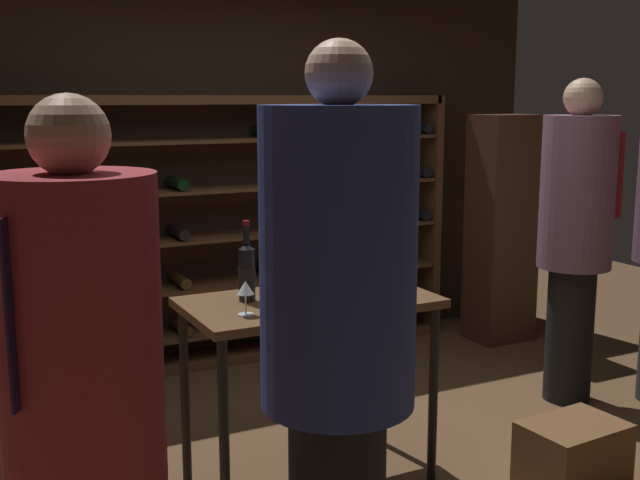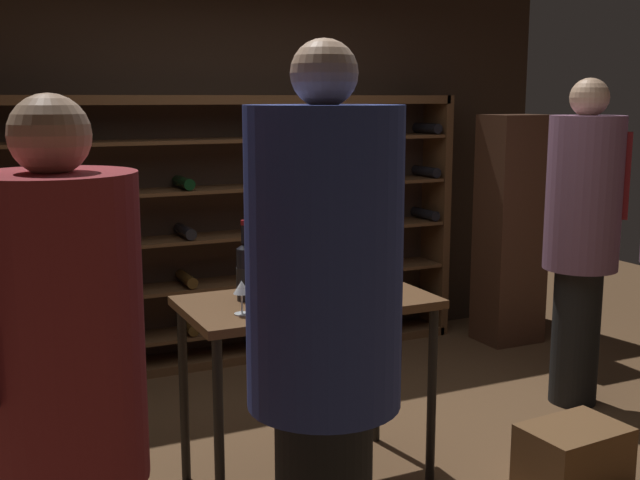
{
  "view_description": "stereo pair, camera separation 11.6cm",
  "coord_description": "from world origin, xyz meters",
  "px_view_note": "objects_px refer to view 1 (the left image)",
  "views": [
    {
      "loc": [
        -1.95,
        -3.28,
        1.83
      ],
      "look_at": [
        -0.18,
        0.18,
        1.13
      ],
      "focal_mm": 44.62,
      "sensor_mm": 36.0,
      "label": 1
    },
    {
      "loc": [
        -1.84,
        -3.33,
        1.83
      ],
      "look_at": [
        -0.18,
        0.18,
        1.13
      ],
      "focal_mm": 44.62,
      "sensor_mm": 36.0,
      "label": 2
    }
  ],
  "objects_px": {
    "person_guest_blue_shirt": "(338,331)",
    "wine_glass_stemmed_left": "(332,278)",
    "display_cabinet": "(501,229)",
    "wine_bottle_gold_foil": "(280,279)",
    "wine_crate": "(573,453)",
    "wine_rack": "(224,233)",
    "person_bystander_red_print": "(576,227)",
    "tasting_table": "(309,320)",
    "wine_bottle_amber_reserve": "(247,272)",
    "person_bystander_dark_jacket": "(83,404)",
    "wine_glass_stemmed_center": "(245,290)"
  },
  "relations": [
    {
      "from": "tasting_table",
      "to": "wine_crate",
      "type": "height_order",
      "value": "tasting_table"
    },
    {
      "from": "wine_glass_stemmed_left",
      "to": "wine_glass_stemmed_center",
      "type": "bearing_deg",
      "value": -178.76
    },
    {
      "from": "person_guest_blue_shirt",
      "to": "wine_bottle_amber_reserve",
      "type": "bearing_deg",
      "value": 160.73
    },
    {
      "from": "person_bystander_dark_jacket",
      "to": "person_bystander_red_print",
      "type": "relative_size",
      "value": 0.95
    },
    {
      "from": "tasting_table",
      "to": "wine_crate",
      "type": "relative_size",
      "value": 2.4
    },
    {
      "from": "display_cabinet",
      "to": "wine_glass_stemmed_left",
      "type": "xyz_separation_m",
      "value": [
        -2.27,
        -1.55,
        0.17
      ]
    },
    {
      "from": "tasting_table",
      "to": "wine_bottle_amber_reserve",
      "type": "distance_m",
      "value": 0.37
    },
    {
      "from": "tasting_table",
      "to": "person_bystander_red_print",
      "type": "distance_m",
      "value": 1.92
    },
    {
      "from": "person_bystander_red_print",
      "to": "wine_glass_stemmed_left",
      "type": "xyz_separation_m",
      "value": [
        -1.83,
        -0.37,
        -0.05
      ]
    },
    {
      "from": "wine_rack",
      "to": "tasting_table",
      "type": "height_order",
      "value": "wine_rack"
    },
    {
      "from": "wine_rack",
      "to": "person_guest_blue_shirt",
      "type": "height_order",
      "value": "person_guest_blue_shirt"
    },
    {
      "from": "tasting_table",
      "to": "wine_glass_stemmed_left",
      "type": "xyz_separation_m",
      "value": [
        0.05,
        -0.12,
        0.22
      ]
    },
    {
      "from": "wine_glass_stemmed_center",
      "to": "wine_glass_stemmed_left",
      "type": "height_order",
      "value": "wine_glass_stemmed_left"
    },
    {
      "from": "wine_glass_stemmed_left",
      "to": "wine_crate",
      "type": "bearing_deg",
      "value": -22.97
    },
    {
      "from": "tasting_table",
      "to": "wine_bottle_gold_foil",
      "type": "xyz_separation_m",
      "value": [
        -0.18,
        -0.07,
        0.23
      ]
    },
    {
      "from": "wine_rack",
      "to": "display_cabinet",
      "type": "xyz_separation_m",
      "value": [
        2.05,
        -0.47,
        -0.06
      ]
    },
    {
      "from": "tasting_table",
      "to": "person_guest_blue_shirt",
      "type": "relative_size",
      "value": 0.57
    },
    {
      "from": "person_bystander_dark_jacket",
      "to": "person_bystander_red_print",
      "type": "distance_m",
      "value": 3.4
    },
    {
      "from": "wine_bottle_amber_reserve",
      "to": "tasting_table",
      "type": "bearing_deg",
      "value": -17.71
    },
    {
      "from": "person_bystander_red_print",
      "to": "wine_bottle_gold_foil",
      "type": "relative_size",
      "value": 5.5
    },
    {
      "from": "person_bystander_red_print",
      "to": "display_cabinet",
      "type": "relative_size",
      "value": 1.14
    },
    {
      "from": "wine_crate",
      "to": "wine_glass_stemmed_left",
      "type": "bearing_deg",
      "value": 157.03
    },
    {
      "from": "person_bystander_dark_jacket",
      "to": "wine_bottle_gold_foil",
      "type": "height_order",
      "value": "person_bystander_dark_jacket"
    },
    {
      "from": "display_cabinet",
      "to": "wine_glass_stemmed_center",
      "type": "distance_m",
      "value": 3.11
    },
    {
      "from": "person_guest_blue_shirt",
      "to": "wine_glass_stemmed_left",
      "type": "height_order",
      "value": "person_guest_blue_shirt"
    },
    {
      "from": "wine_bottle_amber_reserve",
      "to": "wine_glass_stemmed_center",
      "type": "xyz_separation_m",
      "value": [
        -0.1,
        -0.22,
        -0.03
      ]
    },
    {
      "from": "display_cabinet",
      "to": "wine_rack",
      "type": "bearing_deg",
      "value": 167.12
    },
    {
      "from": "wine_crate",
      "to": "person_bystander_red_print",
      "type": "bearing_deg",
      "value": 47.33
    },
    {
      "from": "person_bystander_red_print",
      "to": "wine_crate",
      "type": "relative_size",
      "value": 4.05
    },
    {
      "from": "display_cabinet",
      "to": "wine_glass_stemmed_center",
      "type": "height_order",
      "value": "display_cabinet"
    },
    {
      "from": "person_bystander_dark_jacket",
      "to": "wine_bottle_amber_reserve",
      "type": "distance_m",
      "value": 1.53
    },
    {
      "from": "wine_crate",
      "to": "wine_bottle_amber_reserve",
      "type": "relative_size",
      "value": 1.29
    },
    {
      "from": "person_bystander_dark_jacket",
      "to": "person_guest_blue_shirt",
      "type": "relative_size",
      "value": 0.92
    },
    {
      "from": "wine_rack",
      "to": "person_bystander_dark_jacket",
      "type": "relative_size",
      "value": 1.86
    },
    {
      "from": "tasting_table",
      "to": "wine_rack",
      "type": "bearing_deg",
      "value": 81.71
    },
    {
      "from": "wine_bottle_gold_foil",
      "to": "wine_rack",
      "type": "bearing_deg",
      "value": 77.04
    },
    {
      "from": "display_cabinet",
      "to": "wine_glass_stemmed_left",
      "type": "distance_m",
      "value": 2.75
    },
    {
      "from": "wine_bottle_amber_reserve",
      "to": "wine_bottle_gold_foil",
      "type": "xyz_separation_m",
      "value": [
        0.1,
        -0.15,
        -0.01
      ]
    },
    {
      "from": "tasting_table",
      "to": "wine_glass_stemmed_center",
      "type": "xyz_separation_m",
      "value": [
        -0.37,
        -0.13,
        0.22
      ]
    },
    {
      "from": "person_bystander_dark_jacket",
      "to": "wine_glass_stemmed_left",
      "type": "relative_size",
      "value": 11.83
    },
    {
      "from": "display_cabinet",
      "to": "wine_bottle_gold_foil",
      "type": "relative_size",
      "value": 4.84
    },
    {
      "from": "person_bystander_red_print",
      "to": "person_guest_blue_shirt",
      "type": "bearing_deg",
      "value": -106.21
    },
    {
      "from": "person_bystander_dark_jacket",
      "to": "wine_glass_stemmed_left",
      "type": "height_order",
      "value": "person_bystander_dark_jacket"
    },
    {
      "from": "wine_bottle_amber_reserve",
      "to": "display_cabinet",
      "type": "bearing_deg",
      "value": 27.3
    },
    {
      "from": "wine_rack",
      "to": "wine_glass_stemmed_center",
      "type": "relative_size",
      "value": 23.04
    },
    {
      "from": "wine_rack",
      "to": "person_bystander_red_print",
      "type": "bearing_deg",
      "value": -45.67
    },
    {
      "from": "wine_glass_stemmed_left",
      "to": "person_guest_blue_shirt",
      "type": "bearing_deg",
      "value": -116.89
    },
    {
      "from": "tasting_table",
      "to": "wine_bottle_amber_reserve",
      "type": "height_order",
      "value": "wine_bottle_amber_reserve"
    },
    {
      "from": "person_bystander_dark_jacket",
      "to": "wine_glass_stemmed_center",
      "type": "xyz_separation_m",
      "value": [
        0.86,
        0.98,
        0.01
      ]
    },
    {
      "from": "person_guest_blue_shirt",
      "to": "display_cabinet",
      "type": "xyz_separation_m",
      "value": [
        2.76,
        2.52,
        -0.25
      ]
    }
  ]
}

